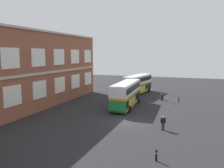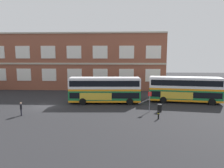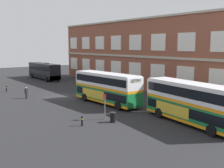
# 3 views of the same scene
# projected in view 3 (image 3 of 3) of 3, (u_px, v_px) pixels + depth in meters

# --- Properties ---
(ground_plane) EXTENTS (120.00, 120.00, 0.00)m
(ground_plane) POSITION_uv_depth(u_px,v_px,m) (72.00, 95.00, 43.71)
(ground_plane) COLOR #232326
(brick_terminal_building) EXTENTS (44.08, 8.19, 12.27)m
(brick_terminal_building) POSITION_uv_depth(u_px,v_px,m) (142.00, 54.00, 53.49)
(brick_terminal_building) COLOR brown
(brick_terminal_building) RESTS_ON ground
(double_decker_near) EXTENTS (11.11, 3.26, 4.07)m
(double_decker_near) POSITION_uv_depth(u_px,v_px,m) (107.00, 88.00, 36.88)
(double_decker_near) COLOR #197038
(double_decker_near) RESTS_ON ground
(double_decker_middle) EXTENTS (11.24, 4.01, 4.07)m
(double_decker_middle) POSITION_uv_depth(u_px,v_px,m) (191.00, 102.00, 27.47)
(double_decker_middle) COLOR #197038
(double_decker_middle) RESTS_ON ground
(touring_coach) EXTENTS (12.00, 2.89, 3.80)m
(touring_coach) POSITION_uv_depth(u_px,v_px,m) (44.00, 71.00, 63.48)
(touring_coach) COLOR black
(touring_coach) RESTS_ON ground
(waiting_passenger) EXTENTS (0.39, 0.61, 1.70)m
(waiting_passenger) POSITION_uv_depth(u_px,v_px,m) (26.00, 92.00, 40.60)
(waiting_passenger) COLOR black
(waiting_passenger) RESTS_ON ground
(bus_stand_flag) EXTENTS (0.44, 0.10, 2.70)m
(bus_stand_flag) POSITION_uv_depth(u_px,v_px,m) (105.00, 104.00, 29.07)
(bus_stand_flag) COLOR slate
(bus_stand_flag) RESTS_ON ground
(station_litter_bin) EXTENTS (0.60, 0.60, 1.03)m
(station_litter_bin) POSITION_uv_depth(u_px,v_px,m) (113.00, 117.00, 28.18)
(station_litter_bin) COLOR black
(station_litter_bin) RESTS_ON ground
(safety_bollard_west) EXTENTS (0.19, 0.19, 0.95)m
(safety_bollard_west) POSITION_uv_depth(u_px,v_px,m) (6.00, 89.00, 46.74)
(safety_bollard_west) COLOR black
(safety_bollard_west) RESTS_ON ground
(safety_bollard_east) EXTENTS (0.19, 0.19, 0.95)m
(safety_bollard_east) POSITION_uv_depth(u_px,v_px,m) (82.00, 121.00, 26.88)
(safety_bollard_east) COLOR black
(safety_bollard_east) RESTS_ON ground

